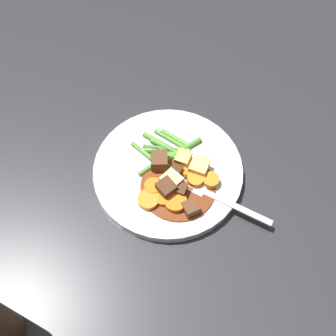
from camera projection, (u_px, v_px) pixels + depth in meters
ground_plane at (168, 173)px, 0.67m from camera, size 3.00×3.00×0.00m
dinner_plate at (168, 171)px, 0.67m from camera, size 0.25×0.25×0.02m
stew_sauce at (178, 187)px, 0.64m from camera, size 0.12×0.12×0.00m
carrot_slice_0 at (175, 202)px, 0.62m from camera, size 0.05×0.05×0.01m
carrot_slice_1 at (148, 200)px, 0.62m from camera, size 0.04×0.04×0.01m
carrot_slice_2 at (163, 199)px, 0.62m from camera, size 0.03×0.03×0.01m
carrot_slice_3 at (195, 180)px, 0.64m from camera, size 0.03×0.03×0.01m
carrot_slice_4 at (153, 187)px, 0.63m from camera, size 0.04×0.04×0.01m
carrot_slice_5 at (187, 168)px, 0.65m from camera, size 0.04×0.04×0.01m
carrot_slice_6 at (211, 181)px, 0.64m from camera, size 0.04×0.04×0.01m
potato_chunk_0 at (183, 159)px, 0.65m from camera, size 0.03×0.03×0.02m
potato_chunk_1 at (199, 167)px, 0.65m from camera, size 0.04×0.04×0.02m
potato_chunk_2 at (169, 182)px, 0.63m from camera, size 0.04×0.04×0.02m
meat_chunk_0 at (159, 161)px, 0.65m from camera, size 0.03×0.03×0.03m
meat_chunk_1 at (191, 208)px, 0.61m from camera, size 0.03×0.03×0.02m
meat_chunk_2 at (166, 189)px, 0.62m from camera, size 0.04×0.03×0.03m
meat_chunk_3 at (180, 190)px, 0.63m from camera, size 0.03×0.03×0.02m
meat_chunk_4 at (176, 172)px, 0.64m from camera, size 0.03×0.03×0.02m
green_bean_0 at (167, 148)px, 0.68m from camera, size 0.03×0.07×0.01m
green_bean_1 at (157, 163)px, 0.66m from camera, size 0.06×0.04×0.01m
green_bean_2 at (146, 154)px, 0.67m from camera, size 0.06×0.05×0.01m
green_bean_3 at (157, 141)px, 0.68m from camera, size 0.05×0.05×0.01m
green_bean_4 at (160, 152)px, 0.67m from camera, size 0.03×0.05×0.01m
green_bean_5 at (169, 166)px, 0.66m from camera, size 0.05×0.06×0.01m
green_bean_6 at (177, 158)px, 0.66m from camera, size 0.05×0.06×0.01m
green_bean_7 at (162, 146)px, 0.68m from camera, size 0.04×0.05×0.01m
green_bean_8 at (175, 138)px, 0.69m from camera, size 0.05×0.05×0.01m
green_bean_9 at (184, 149)px, 0.67m from camera, size 0.04×0.07×0.01m
green_bean_10 at (155, 164)px, 0.66m from camera, size 0.04×0.06×0.01m
green_bean_11 at (172, 140)px, 0.68m from camera, size 0.06×0.06×0.01m
fork at (217, 198)px, 0.63m from camera, size 0.12×0.15×0.00m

